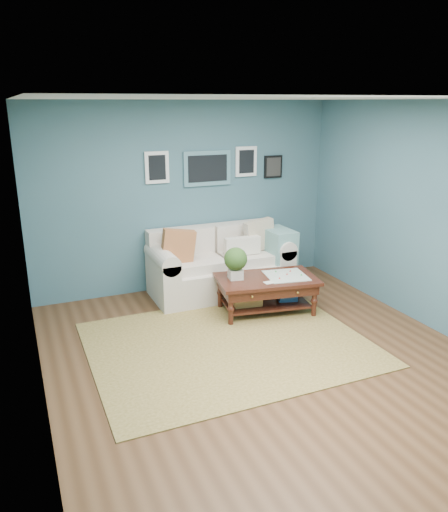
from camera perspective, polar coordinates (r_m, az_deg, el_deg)
room_shell at (r=5.10m, az=4.82°, el=2.24°), size 5.00×5.02×2.70m
area_rug at (r=5.82m, az=0.49°, el=-10.02°), size 3.09×2.47×0.01m
loveseat at (r=7.23m, az=0.14°, el=-0.85°), size 2.04×0.93×1.05m
coffee_table at (r=6.54m, az=4.29°, el=-3.18°), size 1.39×0.95×0.90m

